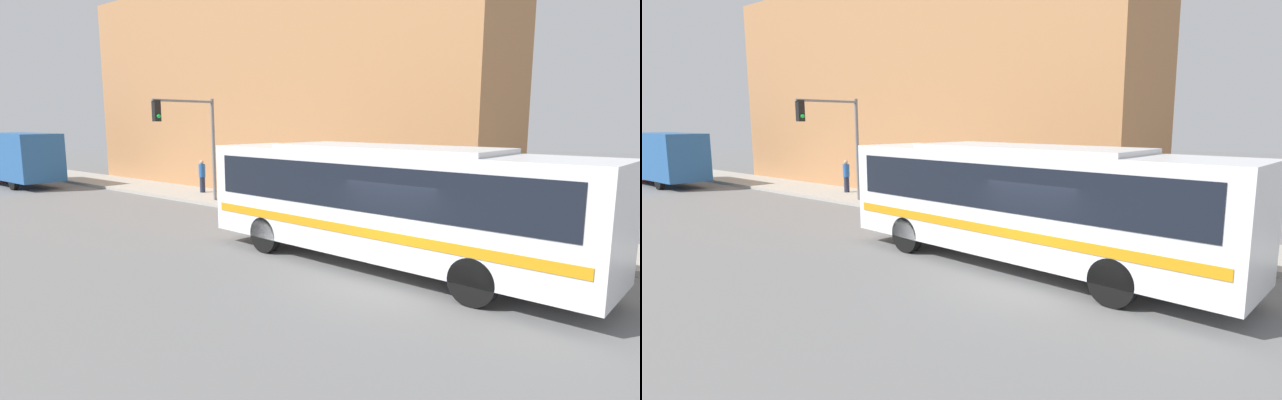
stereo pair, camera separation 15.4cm
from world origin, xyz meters
TOP-DOWN VIEW (x-y plane):
  - ground_plane at (0.00, 0.00)m, footprint 120.00×120.00m
  - sidewalk at (6.16, 20.00)m, footprint 3.32×70.00m
  - building_facade at (10.82, 14.30)m, footprint 6.00×26.59m
  - city_bus at (1.20, 0.95)m, footprint 3.21×11.50m
  - delivery_truck at (2.03, 27.62)m, footprint 2.37×8.37m
  - fire_hydrant at (5.10, 3.70)m, footprint 0.21×0.29m
  - traffic_light_pole at (4.07, 12.89)m, footprint 3.28×0.35m
  - parking_meter at (5.10, 9.71)m, footprint 0.14×0.14m
  - pedestrian_near_corner at (6.54, 15.49)m, footprint 0.34×0.34m

SIDE VIEW (x-z plane):
  - ground_plane at x=0.00m, z-range 0.00..0.00m
  - sidewalk at x=6.16m, z-range 0.00..0.16m
  - fire_hydrant at x=5.10m, z-range 0.16..0.88m
  - parking_meter at x=5.10m, z-range 0.38..1.63m
  - pedestrian_near_corner at x=6.54m, z-range 0.18..1.90m
  - delivery_truck at x=2.03m, z-range 0.13..3.35m
  - city_bus at x=1.20m, z-range 0.27..3.57m
  - traffic_light_pole at x=4.07m, z-range 1.09..5.90m
  - building_facade at x=10.82m, z-range 0.00..11.56m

